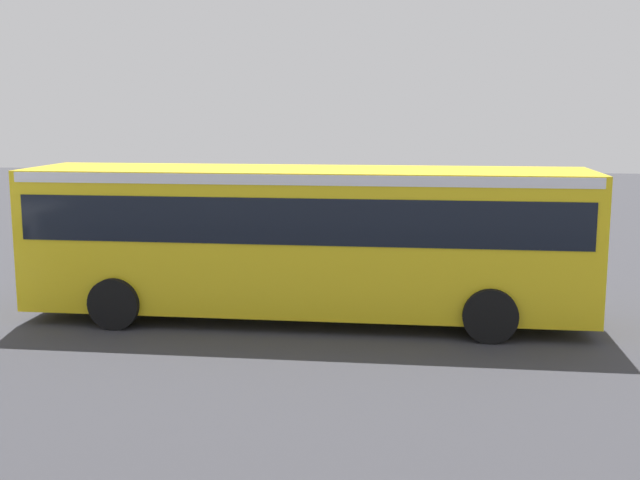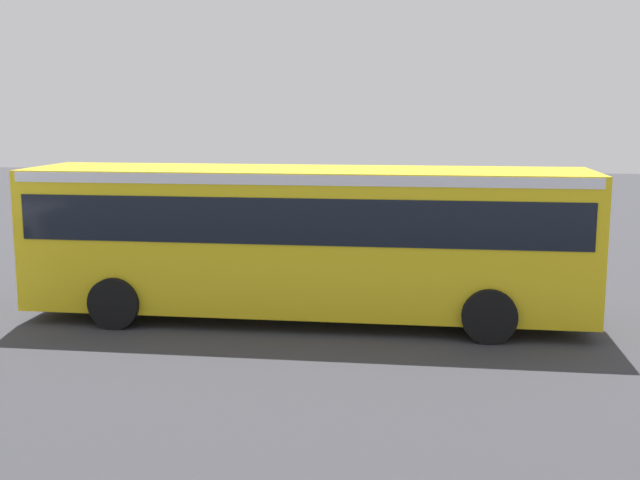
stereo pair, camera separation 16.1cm
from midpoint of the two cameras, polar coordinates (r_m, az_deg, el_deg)
The scene contains 6 objects.
ground at distance 17.54m, azimuth -2.83°, elevation -4.87°, with size 80.00×80.00×0.00m, color #38383D.
city_bus at distance 16.17m, azimuth -1.33°, elevation 0.73°, with size 11.54×2.85×3.15m.
traffic_sign at distance 20.11m, azimuth 12.20°, elevation 2.25°, with size 0.08×0.60×2.80m.
lane_dash_leftmost at distance 19.80m, azimuth 9.99°, elevation -3.33°, with size 2.00×0.20×0.01m, color silver.
lane_dash_left at distance 20.01m, azimuth -1.54°, elevation -3.06°, with size 2.00×0.20×0.01m, color silver.
lane_dash_centre at distance 20.98m, azimuth -12.41°, elevation -2.69°, with size 2.00×0.20×0.01m, color silver.
Camera 1 is at (-2.92, 16.74, 4.32)m, focal length 43.92 mm.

